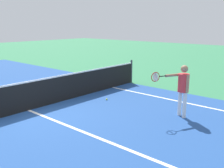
# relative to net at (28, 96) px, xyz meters

# --- Properties ---
(ground_plane) EXTENTS (60.00, 60.00, 0.00)m
(ground_plane) POSITION_rel_net_xyz_m (0.00, 0.00, -0.49)
(ground_plane) COLOR #337F51
(court_surface_inbounds) EXTENTS (10.62, 24.40, 0.00)m
(court_surface_inbounds) POSITION_rel_net_xyz_m (0.00, 0.00, -0.49)
(court_surface_inbounds) COLOR #234C93
(court_surface_inbounds) RESTS_ON ground_plane
(line_center_service) EXTENTS (0.10, 6.40, 0.01)m
(line_center_service) POSITION_rel_net_xyz_m (0.00, -3.20, -0.49)
(line_center_service) COLOR white
(line_center_service) RESTS_ON ground_plane
(net) EXTENTS (11.00, 0.09, 1.07)m
(net) POSITION_rel_net_xyz_m (0.00, 0.00, 0.00)
(net) COLOR #33383D
(net) RESTS_ON ground_plane
(player_near) EXTENTS (1.02, 0.83, 1.56)m
(player_near) POSITION_rel_net_xyz_m (2.73, -3.94, 0.47)
(player_near) COLOR white
(player_near) RESTS_ON ground_plane
(tennis_ball_near_net) EXTENTS (0.07, 0.07, 0.07)m
(tennis_ball_near_net) POSITION_rel_net_xyz_m (2.52, -1.11, -0.46)
(tennis_ball_near_net) COLOR #CCE033
(tennis_ball_near_net) RESTS_ON ground_plane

